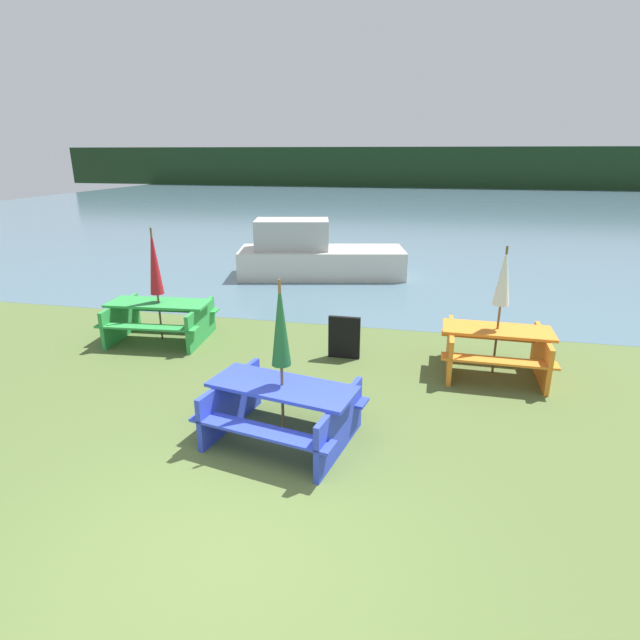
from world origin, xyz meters
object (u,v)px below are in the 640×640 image
boat (315,256)px  signboard (344,337)px  umbrella_white (504,277)px  picnic_table_orange (495,347)px  umbrella_crimson (154,262)px  umbrella_darkgreen (281,325)px  picnic_table_blue (283,406)px  picnic_table_green (160,317)px

boat → signboard: 6.18m
umbrella_white → boat: size_ratio=0.42×
picnic_table_orange → umbrella_crimson: umbrella_crimson is taller
umbrella_crimson → umbrella_darkgreen: bearing=-41.4°
picnic_table_blue → signboard: (0.31, 2.74, -0.07)m
boat → signboard: (1.87, -5.88, -0.22)m
picnic_table_orange → umbrella_white: umbrella_white is taller
picnic_table_blue → picnic_table_orange: 3.82m
picnic_table_blue → signboard: 2.76m
umbrella_crimson → picnic_table_orange: bearing=-2.6°
umbrella_darkgreen → boat: (-1.56, 8.62, -0.91)m
umbrella_darkgreen → boat: bearing=100.3°
umbrella_crimson → umbrella_white: umbrella_crimson is taller
picnic_table_green → umbrella_darkgreen: (3.27, -2.89, 1.05)m
picnic_table_green → boat: boat is taller
boat → signboard: bearing=-84.7°
umbrella_crimson → umbrella_white: 6.07m
picnic_table_blue → umbrella_white: bearing=43.1°
umbrella_white → umbrella_darkgreen: size_ratio=1.02×
umbrella_darkgreen → signboard: (0.31, 2.74, -1.14)m
picnic_table_orange → signboard: bearing=177.0°
umbrella_crimson → umbrella_white: size_ratio=1.03×
picnic_table_orange → picnic_table_green: 6.07m
picnic_table_blue → boat: boat is taller
umbrella_white → signboard: 2.77m
umbrella_crimson → picnic_table_blue: bearing=-41.4°
picnic_table_orange → picnic_table_green: size_ratio=0.86×
picnic_table_orange → umbrella_darkgreen: (-2.79, -2.61, 1.05)m
umbrella_darkgreen → picnic_table_green: bearing=138.6°
picnic_table_blue → boat: bearing=100.3°
picnic_table_orange → umbrella_darkgreen: 3.96m
picnic_table_blue → umbrella_white: size_ratio=0.97×
picnic_table_green → umbrella_darkgreen: umbrella_darkgreen is taller
picnic_table_orange → umbrella_crimson: bearing=177.4°
picnic_table_blue → umbrella_darkgreen: 1.06m
picnic_table_green → signboard: (3.58, -0.15, -0.08)m
picnic_table_green → boat: (1.71, 5.74, 0.14)m
umbrella_darkgreen → signboard: 2.98m
picnic_table_green → umbrella_white: 6.18m
umbrella_white → signboard: size_ratio=2.79×
boat → picnic_table_green: bearing=-118.9°
signboard → boat: bearing=107.6°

